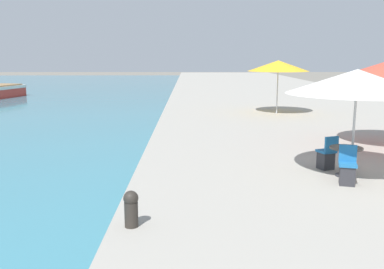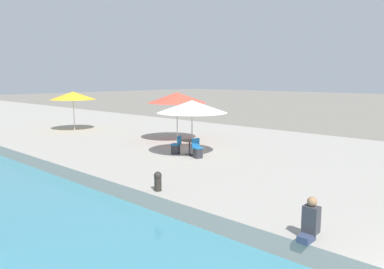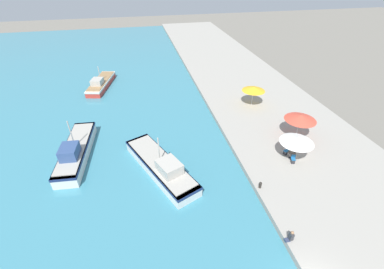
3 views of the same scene
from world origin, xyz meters
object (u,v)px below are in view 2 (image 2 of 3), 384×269
Objects in this scene: cafe_umbrella_striped at (73,96)px; mooring_bollard at (158,181)px; cafe_umbrella_white at (177,98)px; cafe_chair_left at (176,148)px; cafe_table at (190,144)px; cafe_umbrella_pink at (192,107)px; cafe_chair_right at (197,151)px; person_at_quay at (310,221)px.

cafe_umbrella_striped is 4.83× the size of mooring_bollard.
cafe_umbrella_white is 8.68m from cafe_umbrella_striped.
cafe_chair_left is (-2.91, -2.85, -2.23)m from cafe_umbrella_white.
cafe_umbrella_striped is 16.31m from mooring_bollard.
cafe_umbrella_white is at bearing 53.00° from cafe_table.
cafe_chair_left is at bearing -135.60° from cafe_umbrella_white.
cafe_umbrella_white is 3.85× the size of cafe_chair_left.
cafe_umbrella_pink is 2.18m from cafe_chair_left.
cafe_umbrella_pink is 5.17× the size of mooring_bollard.
mooring_bollard is at bearing -147.96° from cafe_umbrella_pink.
cafe_umbrella_white is at bearing 24.02° from cafe_chair_left.
cafe_umbrella_white reaches higher than cafe_umbrella_striped.
cafe_chair_left is 6.04m from mooring_bollard.
cafe_chair_right is at bearing 27.87° from mooring_bollard.
cafe_chair_right is 0.90× the size of person_at_quay.
cafe_chair_left is 10.40m from person_at_quay.
cafe_umbrella_white is 14.48m from person_at_quay.
cafe_table is at bearing -93.46° from cafe_umbrella_striped.
mooring_bollard is at bearing 88.72° from person_at_quay.
cafe_umbrella_striped is 12.90m from cafe_chair_right.
mooring_bollard is at bearing -138.42° from cafe_umbrella_white.
cafe_umbrella_pink is 4.35m from cafe_umbrella_white.
cafe_umbrella_pink is 2.16m from cafe_chair_right.
mooring_bollard is (-4.65, -3.86, 0.02)m from cafe_chair_left.
mooring_bollard is (-4.90, -3.18, -0.18)m from cafe_table.
cafe_umbrella_striped reaches higher than cafe_chair_right.
cafe_umbrella_white is 3.85× the size of cafe_chair_right.
person_at_quay is (-4.77, -9.24, 0.12)m from cafe_chair_left.
cafe_chair_right is (0.05, -1.37, 0.00)m from cafe_chair_left.
mooring_bollard is at bearing -147.03° from cafe_table.
cafe_table is 0.75m from cafe_chair_left.
person_at_quay is at bearing 74.77° from cafe_chair_right.
cafe_umbrella_pink is 3.33× the size of person_at_quay.
cafe_umbrella_pink reaches higher than cafe_chair_left.
cafe_umbrella_striped is 3.95× the size of cafe_table.
cafe_umbrella_pink is 3.71× the size of cafe_chair_right.
cafe_chair_left is (-0.25, 0.68, -0.21)m from cafe_table.
person_at_quay reaches higher than cafe_chair_right.
cafe_umbrella_striped is at bearing -77.94° from cafe_chair_right.
mooring_bollard is (0.12, 5.39, -0.10)m from person_at_quay.
cafe_umbrella_pink is at bearing -80.69° from cafe_chair_left.
cafe_umbrella_striped reaches higher than cafe_table.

